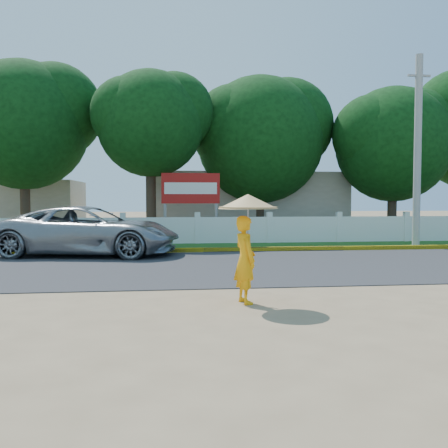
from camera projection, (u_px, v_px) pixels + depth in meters
name	position (u px, v px, depth m)	size (l,w,h in m)	color
ground	(237.00, 299.00, 9.32)	(120.00, 120.00, 0.00)	#9E8460
road	(213.00, 266.00, 13.78)	(60.00, 7.00, 0.02)	#38383A
grass_verge	(200.00, 247.00, 18.98)	(60.00, 3.50, 0.03)	#2D601E
curb	(203.00, 250.00, 17.30)	(40.00, 0.18, 0.16)	yellow
fence	(197.00, 231.00, 20.39)	(40.00, 0.10, 1.10)	silver
building_near	(244.00, 203.00, 27.44)	(10.00, 6.00, 3.20)	#B7AD99
building_far	(3.00, 207.00, 26.90)	(8.00, 5.00, 2.80)	#B7AD99
utility_pole	(418.00, 152.00, 19.00)	(0.28, 0.28, 7.31)	gray
vehicle	(89.00, 231.00, 16.29)	(2.69, 5.82, 1.62)	#919498
monk_with_parasol	(246.00, 232.00, 8.89)	(1.07, 1.07, 1.95)	#FB9E0D
billboard	(191.00, 192.00, 21.37)	(2.50, 0.13, 2.95)	gray
tree_row	(252.00, 134.00, 23.55)	(34.63, 7.37, 8.71)	#473828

